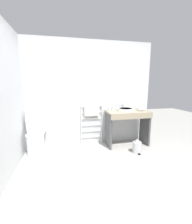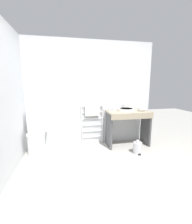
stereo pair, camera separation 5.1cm
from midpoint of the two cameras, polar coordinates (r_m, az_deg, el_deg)
The scene contains 12 objects.
ground_plane at distance 2.49m, azimuth 3.55°, elevation -25.38°, with size 12.00×12.00×0.00m, color #B2AFA8.
wall_back at distance 3.64m, azimuth -3.41°, elevation 6.90°, with size 3.12×0.12×2.46m, color silver.
wall_side at distance 2.89m, azimuth -31.28°, elevation 4.47°, with size 0.12×2.35×2.46m, color silver.
toilet at distance 3.44m, azimuth -22.30°, elevation -8.98°, with size 0.38×0.51×0.83m.
towel_radiator at distance 3.61m, azimuth -2.04°, elevation -1.53°, with size 0.54×0.06×0.99m.
vanity_counter at distance 3.64m, azimuth 11.49°, elevation -3.77°, with size 0.98×0.53×0.84m.
sink_basin at distance 3.61m, azimuth 10.78°, elevation 0.95°, with size 0.37×0.37×0.06m.
faucet at distance 3.77m, azimuth 9.71°, elevation 2.16°, with size 0.02×0.10×0.13m.
cup_near_wall at distance 3.59m, azimuth 4.68°, elevation 1.33°, with size 0.07×0.07×0.10m.
cup_near_edge at distance 3.56m, azimuth 6.16°, elevation 1.26°, with size 0.07×0.07×0.10m.
hair_dryer at distance 3.70m, azimuth 16.51°, elevation 1.04°, with size 0.18×0.18×0.08m.
trash_bin at distance 3.41m, azimuth 14.93°, elevation -12.75°, with size 0.18×0.22×0.30m.
Camera 1 is at (-0.59, -1.93, 1.46)m, focal length 24.00 mm.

